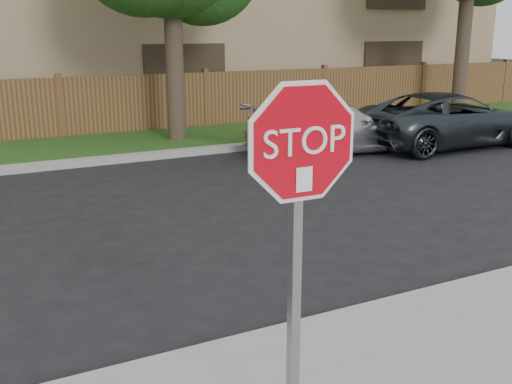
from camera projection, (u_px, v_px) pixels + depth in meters
ground at (279, 333)px, 5.67m from camera, size 90.00×90.00×0.00m
far_curb at (91, 162)px, 12.64m from camera, size 70.00×0.30×0.15m
grass_strip at (75, 149)px, 14.06m from camera, size 70.00×3.00×0.12m
fence at (61, 109)px, 15.24m from camera, size 70.00×0.12×1.60m
apartment_building at (23, 5)px, 19.32m from camera, size 35.20×9.20×7.20m
stop_sign at (300, 194)px, 3.60m from camera, size 1.01×0.13×2.55m
sedan_right at (333, 127)px, 13.82m from camera, size 4.20×1.93×1.19m
sedan_far_right at (448, 119)px, 14.56m from camera, size 4.71×2.17×1.31m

